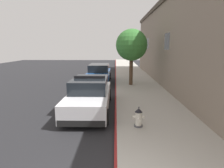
{
  "coord_description": "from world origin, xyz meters",
  "views": [
    {
      "loc": [
        -0.05,
        -2.71,
        3.06
      ],
      "look_at": [
        -0.25,
        7.41,
        1.0
      ],
      "focal_mm": 29.61,
      "sensor_mm": 36.0,
      "label": 1
    }
  ],
  "objects_px": {
    "parked_car_silver_ahead": "(99,74)",
    "street_tree": "(132,45)",
    "fire_hydrant": "(139,118)",
    "police_cruiser": "(90,95)"
  },
  "relations": [
    {
      "from": "police_cruiser",
      "to": "parked_car_silver_ahead",
      "type": "relative_size",
      "value": 1.0
    },
    {
      "from": "fire_hydrant",
      "to": "street_tree",
      "type": "height_order",
      "value": "street_tree"
    },
    {
      "from": "fire_hydrant",
      "to": "street_tree",
      "type": "distance_m",
      "value": 8.14
    },
    {
      "from": "police_cruiser",
      "to": "parked_car_silver_ahead",
      "type": "height_order",
      "value": "police_cruiser"
    },
    {
      "from": "fire_hydrant",
      "to": "parked_car_silver_ahead",
      "type": "bearing_deg",
      "value": 103.61
    },
    {
      "from": "parked_car_silver_ahead",
      "to": "street_tree",
      "type": "bearing_deg",
      "value": -33.67
    },
    {
      "from": "police_cruiser",
      "to": "street_tree",
      "type": "xyz_separation_m",
      "value": [
        2.43,
        5.43,
        2.41
      ]
    },
    {
      "from": "fire_hydrant",
      "to": "police_cruiser",
      "type": "bearing_deg",
      "value": 132.92
    },
    {
      "from": "police_cruiser",
      "to": "street_tree",
      "type": "relative_size",
      "value": 1.15
    },
    {
      "from": "fire_hydrant",
      "to": "street_tree",
      "type": "bearing_deg",
      "value": 87.47
    }
  ]
}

